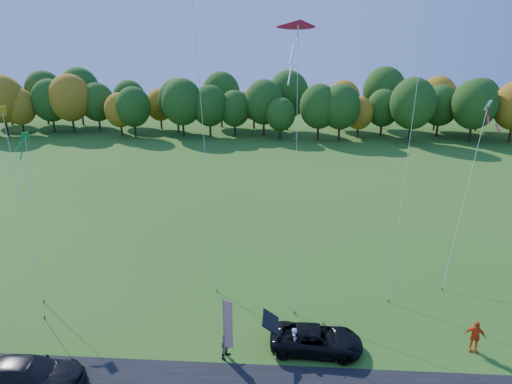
{
  "coord_description": "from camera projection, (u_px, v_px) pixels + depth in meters",
  "views": [
    {
      "loc": [
        1.68,
        -20.29,
        16.06
      ],
      "look_at": [
        0.0,
        6.0,
        7.0
      ],
      "focal_mm": 32.0,
      "sensor_mm": 36.0,
      "label": 1
    }
  ],
  "objects": [
    {
      "name": "ground",
      "position": [
        249.0,
        351.0,
        24.47
      ],
      "size": [
        160.0,
        160.0,
        0.0
      ],
      "primitive_type": "plane",
      "color": "#2C5F19"
    },
    {
      "name": "tree_line",
      "position": [
        275.0,
        137.0,
        76.38
      ],
      "size": [
        116.0,
        12.0,
        10.0
      ],
      "primitive_type": null,
      "color": "#1E4711",
      "rests_on": "ground"
    },
    {
      "name": "black_suv",
      "position": [
        316.0,
        339.0,
        24.35
      ],
      "size": [
        5.04,
        2.55,
        1.37
      ],
      "primitive_type": "imported",
      "rotation": [
        0.0,
        0.0,
        1.51
      ],
      "color": "black",
      "rests_on": "ground"
    },
    {
      "name": "dark_truck_a",
      "position": [
        27.0,
        375.0,
        21.67
      ],
      "size": [
        5.49,
        2.62,
        1.54
      ],
      "primitive_type": "imported",
      "rotation": [
        0.0,
        0.0,
        1.66
      ],
      "color": "black",
      "rests_on": "ground"
    },
    {
      "name": "person_tailgate_a",
      "position": [
        295.0,
        341.0,
        24.01
      ],
      "size": [
        0.45,
        0.62,
        1.6
      ],
      "primitive_type": "imported",
      "rotation": [
        0.0,
        0.0,
        1.45
      ],
      "color": "silver",
      "rests_on": "ground"
    },
    {
      "name": "person_tailgate_b",
      "position": [
        228.0,
        343.0,
        23.81
      ],
      "size": [
        0.9,
        0.99,
        1.67
      ],
      "primitive_type": "imported",
      "rotation": [
        0.0,
        0.0,
        1.16
      ],
      "color": "gray",
      "rests_on": "ground"
    },
    {
      "name": "person_east",
      "position": [
        475.0,
        336.0,
        24.24
      ],
      "size": [
        1.15,
        0.75,
        1.82
      ],
      "primitive_type": "imported",
      "rotation": [
        0.0,
        0.0,
        -0.31
      ],
      "color": "#F64D17",
      "rests_on": "ground"
    },
    {
      "name": "feather_flag",
      "position": [
        227.0,
        324.0,
        23.05
      ],
      "size": [
        0.48,
        0.14,
        3.68
      ],
      "color": "#999999",
      "rests_on": "ground"
    },
    {
      "name": "kite_delta_blue",
      "position": [
        197.0,
        63.0,
        30.34
      ],
      "size": [
        5.01,
        11.13,
        29.43
      ],
      "color": "#4C3F33",
      "rests_on": "ground"
    },
    {
      "name": "kite_parafoil_orange",
      "position": [
        425.0,
        29.0,
        28.91
      ],
      "size": [
        5.71,
        11.97,
        33.25
      ],
      "color": "#4C3F33",
      "rests_on": "ground"
    },
    {
      "name": "kite_delta_red",
      "position": [
        298.0,
        79.0,
        29.74
      ],
      "size": [
        2.84,
        10.07,
        18.4
      ],
      "color": "#4C3F33",
      "rests_on": "ground"
    },
    {
      "name": "kite_diamond_yellow",
      "position": [
        23.0,
        211.0,
        27.76
      ],
      "size": [
        3.98,
        5.38,
        12.24
      ],
      "color": "#4C3F33",
      "rests_on": "ground"
    },
    {
      "name": "kite_diamond_green",
      "position": [
        34.0,
        216.0,
        29.43
      ],
      "size": [
        2.5,
        4.82,
        10.36
      ],
      "color": "#4C3F33",
      "rests_on": "ground"
    },
    {
      "name": "kite_diamond_white",
      "position": [
        466.0,
        192.0,
        31.61
      ],
      "size": [
        4.64,
        7.57,
        12.02
      ],
      "color": "#4C3F33",
      "rests_on": "ground"
    }
  ]
}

